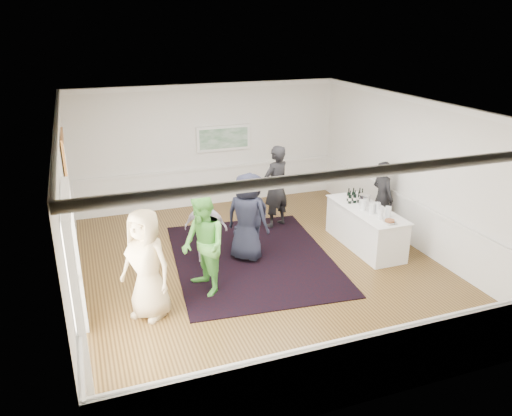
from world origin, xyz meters
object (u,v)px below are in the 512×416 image
object	(u,v)px
nut_bowl	(390,222)
guest_navy	(247,217)
guest_lilac	(206,228)
guest_tan	(146,264)
guest_dark_a	(251,213)
ice_bucket	(364,200)
bartender	(382,198)
serving_table	(365,227)
guest_green	(203,245)
guest_dark_b	(276,187)

from	to	relation	value
nut_bowl	guest_navy	bearing A→B (deg)	155.18
guest_navy	guest_lilac	bearing A→B (deg)	32.59
guest_navy	nut_bowl	distance (m)	2.85
guest_tan	guest_dark_a	xyz separation A→B (m)	(2.45, 1.82, -0.10)
guest_navy	ice_bucket	size ratio (longest dim) A/B	7.08
guest_dark_a	ice_bucket	size ratio (longest dim) A/B	6.53
bartender	guest_lilac	size ratio (longest dim) A/B	1.15
guest_tan	guest_lilac	bearing A→B (deg)	95.05
guest_tan	guest_dark_a	size ratio (longest dim) A/B	1.12
serving_table	guest_green	size ratio (longest dim) A/B	1.17
guest_green	guest_navy	distance (m)	1.56
guest_lilac	guest_navy	world-z (taller)	guest_navy
guest_tan	nut_bowl	bearing A→B (deg)	49.41
guest_dark_a	nut_bowl	xyz separation A→B (m)	(2.37, -1.54, 0.07)
guest_tan	nut_bowl	distance (m)	4.83
guest_lilac	ice_bucket	bearing A→B (deg)	-157.10
serving_table	guest_dark_b	distance (m)	2.30
serving_table	guest_dark_b	world-z (taller)	guest_dark_b
serving_table	guest_navy	bearing A→B (deg)	173.17
guest_green	ice_bucket	world-z (taller)	guest_green
bartender	guest_dark_a	bearing A→B (deg)	80.73
serving_table	guest_lilac	distance (m)	3.48
bartender	nut_bowl	world-z (taller)	bartender
guest_dark_b	nut_bowl	size ratio (longest dim) A/B	8.03
guest_tan	bartender	bearing A→B (deg)	62.92
guest_lilac	guest_dark_b	bearing A→B (deg)	-120.92
serving_table	guest_tan	size ratio (longest dim) A/B	1.15
guest_navy	nut_bowl	bearing A→B (deg)	-161.98
guest_tan	guest_green	world-z (taller)	guest_tan
guest_lilac	guest_dark_b	xyz separation A→B (m)	(2.04, 1.28, 0.25)
guest_green	ice_bucket	size ratio (longest dim) A/B	7.15
bartender	guest_navy	xyz separation A→B (m)	(-3.35, -0.21, 0.06)
guest_green	guest_lilac	xyz separation A→B (m)	(0.35, 1.18, -0.18)
guest_green	guest_dark_a	bearing A→B (deg)	123.55
guest_green	serving_table	bearing A→B (deg)	89.56
guest_dark_b	serving_table	bearing A→B (deg)	106.52
guest_green	guest_dark_a	world-z (taller)	guest_green
guest_dark_a	guest_navy	world-z (taller)	guest_navy
guest_lilac	nut_bowl	bearing A→B (deg)	-174.52
bartender	guest_dark_b	size ratio (longest dim) A/B	0.87
guest_dark_a	guest_tan	bearing A→B (deg)	1.71
guest_dark_a	nut_bowl	size ratio (longest dim) A/B	6.87
guest_green	bartender	bearing A→B (deg)	94.19
serving_table	ice_bucket	world-z (taller)	ice_bucket
bartender	ice_bucket	distance (m)	0.76
guest_dark_a	nut_bowl	world-z (taller)	guest_dark_a
bartender	guest_dark_b	xyz separation A→B (m)	(-2.13, 1.22, 0.13)
serving_table	bartender	distance (m)	1.00
bartender	guest_navy	world-z (taller)	guest_navy
guest_lilac	guest_dark_a	bearing A→B (deg)	-142.29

